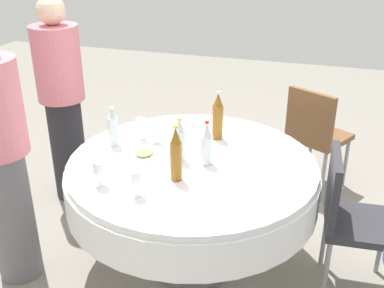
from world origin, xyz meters
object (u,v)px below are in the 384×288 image
(wine_glass_outer, at_px, (141,125))
(bottle_clear_inner, at_px, (207,145))
(bottle_clear_right, at_px, (180,141))
(wine_glass_left, at_px, (136,178))
(chair_outer, at_px, (348,212))
(bottle_amber_left, at_px, (218,117))
(chair_front, at_px, (315,131))
(bottle_amber_south, at_px, (176,155))
(person_near, at_px, (0,156))
(wine_glass_inner, at_px, (99,168))
(dining_table, at_px, (192,183))
(plate_rear, at_px, (177,123))
(wine_glass_front, at_px, (156,128))
(bottle_clear_near, at_px, (113,128))
(plate_east, at_px, (144,155))
(person_right, at_px, (62,99))

(wine_glass_outer, bearing_deg, bottle_clear_inner, 67.31)
(bottle_clear_inner, bearing_deg, bottle_clear_right, -89.45)
(wine_glass_left, relative_size, chair_outer, 0.17)
(bottle_amber_left, distance_m, chair_front, 1.07)
(chair_front, bearing_deg, bottle_amber_south, -86.46)
(person_near, bearing_deg, wine_glass_inner, -112.20)
(bottle_clear_right, bearing_deg, dining_table, 96.22)
(bottle_clear_inner, bearing_deg, chair_outer, 94.77)
(bottle_amber_left, distance_m, plate_rear, 0.38)
(bottle_clear_right, xyz_separation_m, wine_glass_inner, (0.40, -0.31, -0.02))
(person_near, bearing_deg, wine_glass_front, -73.38)
(bottle_clear_near, xyz_separation_m, chair_front, (-1.11, 1.18, -0.34))
(bottle_clear_near, xyz_separation_m, plate_rear, (-0.44, 0.27, -0.11))
(wine_glass_inner, relative_size, plate_east, 0.56)
(wine_glass_outer, xyz_separation_m, plate_east, (0.23, 0.11, -0.09))
(person_right, bearing_deg, wine_glass_front, -87.98)
(wine_glass_outer, relative_size, plate_east, 0.55)
(plate_rear, relative_size, person_right, 0.15)
(bottle_amber_south, bearing_deg, person_right, -123.26)
(dining_table, relative_size, person_right, 0.96)
(bottle_amber_left, bearing_deg, bottle_amber_south, -7.88)
(bottle_clear_near, relative_size, plate_east, 0.99)
(bottle_clear_right, distance_m, plate_rear, 0.55)
(bottle_amber_left, height_order, person_near, person_near)
(bottle_amber_south, distance_m, person_near, 1.00)
(bottle_clear_right, height_order, plate_east, bottle_clear_right)
(wine_glass_outer, height_order, plate_east, wine_glass_outer)
(bottle_clear_right, distance_m, wine_glass_left, 0.45)
(wine_glass_outer, bearing_deg, dining_table, 63.67)
(plate_east, relative_size, person_near, 0.16)
(person_right, bearing_deg, bottle_clear_inner, -88.72)
(bottle_amber_south, xyz_separation_m, bottle_clear_inner, (-0.22, 0.11, -0.03))
(person_near, bearing_deg, bottle_clear_near, -67.41)
(bottle_amber_south, xyz_separation_m, person_near, (0.18, -0.98, -0.07))
(plate_rear, bearing_deg, bottle_clear_inner, 34.53)
(bottle_amber_left, distance_m, wine_glass_front, 0.40)
(wine_glass_left, height_order, plate_east, wine_glass_left)
(bottle_amber_left, relative_size, plate_rear, 1.32)
(wine_glass_outer, xyz_separation_m, plate_rear, (-0.30, 0.14, -0.09))
(person_near, height_order, chair_front, person_near)
(dining_table, distance_m, chair_outer, 0.91)
(bottle_amber_south, bearing_deg, bottle_amber_left, 172.12)
(wine_glass_outer, bearing_deg, bottle_amber_left, 108.57)
(bottle_clear_near, distance_m, wine_glass_left, 0.63)
(bottle_clear_near, bearing_deg, bottle_clear_inner, 83.71)
(dining_table, bearing_deg, person_near, -67.87)
(wine_glass_left, height_order, chair_outer, wine_glass_left)
(dining_table, distance_m, bottle_clear_inner, 0.28)
(bottle_clear_right, relative_size, chair_outer, 0.30)
(plate_rear, distance_m, chair_front, 1.16)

